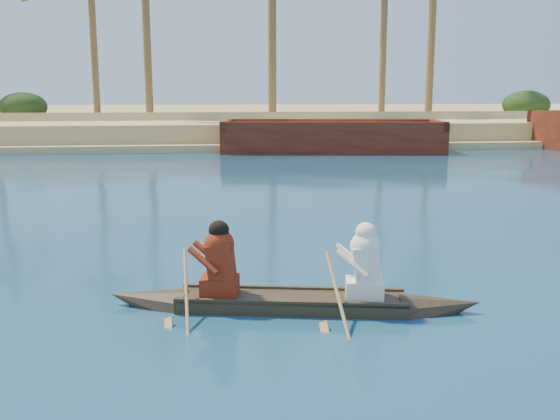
{
  "coord_description": "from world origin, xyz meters",
  "views": [
    {
      "loc": [
        -1.82,
        -8.52,
        2.94
      ],
      "look_at": [
        -0.6,
        1.5,
        1.02
      ],
      "focal_mm": 40.0,
      "sensor_mm": 36.0,
      "label": 1
    }
  ],
  "objects": [
    {
      "name": "ground",
      "position": [
        0.0,
        0.0,
        0.0
      ],
      "size": [
        160.0,
        160.0,
        0.0
      ],
      "primitive_type": "plane",
      "color": "#0B2D4B",
      "rests_on": "ground"
    },
    {
      "name": "sandy_embankment",
      "position": [
        0.0,
        46.89,
        0.53
      ],
      "size": [
        150.0,
        51.0,
        1.5
      ],
      "color": "tan",
      "rests_on": "ground"
    },
    {
      "name": "palm_grove",
      "position": [
        0.0,
        35.0,
        8.0
      ],
      "size": [
        110.0,
        14.0,
        16.0
      ],
      "primitive_type": null,
      "color": "#3C551E",
      "rests_on": "ground"
    },
    {
      "name": "shrub_cluster",
      "position": [
        0.0,
        31.5,
        1.2
      ],
      "size": [
        100.0,
        6.0,
        2.4
      ],
      "primitive_type": null,
      "color": "#203112",
      "rests_on": "ground"
    },
    {
      "name": "canoe",
      "position": [
        -0.67,
        -0.44,
        0.27
      ],
      "size": [
        5.14,
        1.64,
        1.41
      ],
      "rotation": [
        0.0,
        0.0,
        -0.19
      ],
      "color": "#362D1D",
      "rests_on": "ground"
    },
    {
      "name": "barge_mid",
      "position": [
        4.52,
        22.16,
        0.63
      ],
      "size": [
        11.2,
        5.06,
        1.8
      ],
      "rotation": [
        0.0,
        0.0,
        -0.14
      ],
      "color": "maroon",
      "rests_on": "ground"
    }
  ]
}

